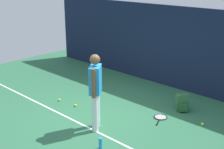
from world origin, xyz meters
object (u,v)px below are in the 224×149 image
tennis_racket (160,117)px  backpack (182,103)px  tennis_ball_mid_court (75,105)px  tennis_ball_by_fence (202,124)px  tennis_ball_near_player (59,100)px  water_bottle (100,144)px  tennis_player (95,88)px

tennis_racket → backpack: (0.14, 0.71, 0.20)m
tennis_ball_mid_court → backpack: bearing=38.6°
backpack → tennis_ball_by_fence: size_ratio=6.67×
tennis_ball_near_player → tennis_ball_by_fence: size_ratio=1.00×
tennis_racket → backpack: backpack is taller
tennis_ball_near_player → tennis_ball_mid_court: bearing=6.1°
backpack → tennis_ball_by_fence: bearing=-74.0°
tennis_ball_near_player → tennis_ball_by_fence: same height
tennis_racket → water_bottle: (-0.06, -1.94, 0.11)m
tennis_ball_by_fence → water_bottle: 2.49m
water_bottle → tennis_ball_by_fence: bearing=67.0°
tennis_ball_by_fence → water_bottle: bearing=-113.0°
tennis_player → water_bottle: bearing=15.0°
tennis_racket → tennis_ball_mid_court: size_ratio=9.58×
tennis_player → tennis_ball_by_fence: tennis_player is taller
tennis_racket → backpack: 0.75m
tennis_racket → water_bottle: water_bottle is taller
tennis_racket → tennis_ball_by_fence: size_ratio=9.58×
tennis_ball_near_player → tennis_ball_mid_court: (0.60, 0.06, 0.00)m
tennis_player → tennis_ball_by_fence: (1.65, 1.75, -0.93)m
tennis_ball_near_player → tennis_player: bearing=-11.3°
backpack → tennis_player: bearing=-161.3°
tennis_racket → tennis_ball_mid_court: tennis_ball_mid_court is taller
tennis_ball_by_fence → tennis_ball_mid_court: same height
backpack → tennis_ball_near_player: 3.23m
tennis_ball_by_fence → tennis_ball_mid_court: bearing=-155.3°
tennis_racket → water_bottle: bearing=154.7°
backpack → tennis_ball_by_fence: 0.87m
tennis_racket → tennis_player: bearing=128.6°
tennis_player → tennis_racket: tennis_player is taller
water_bottle → tennis_player: bearing=142.1°
tennis_ball_by_fence → tennis_player: bearing=-133.3°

